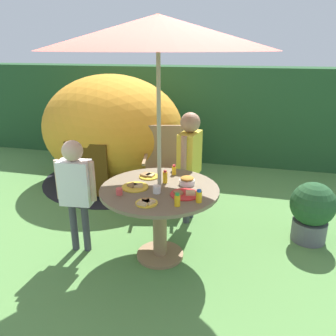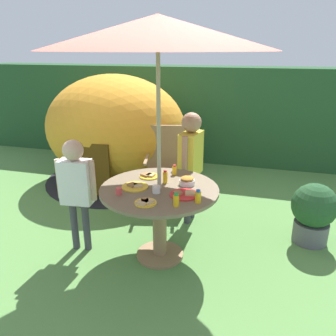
# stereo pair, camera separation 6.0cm
# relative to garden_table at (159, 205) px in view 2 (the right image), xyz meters

# --- Properties ---
(ground_plane) EXTENTS (10.00, 10.00, 0.02)m
(ground_plane) POSITION_rel_garden_table_xyz_m (0.00, 0.00, -0.57)
(ground_plane) COLOR #548442
(hedge_backdrop) EXTENTS (9.00, 0.70, 1.66)m
(hedge_backdrop) POSITION_rel_garden_table_xyz_m (0.00, 3.30, 0.27)
(hedge_backdrop) COLOR #234C28
(hedge_backdrop) RESTS_ON ground_plane
(garden_table) EXTENTS (1.11, 1.11, 0.74)m
(garden_table) POSITION_rel_garden_table_xyz_m (0.00, 0.00, 0.00)
(garden_table) COLOR #93704C
(garden_table) RESTS_ON ground_plane
(patio_umbrella) EXTENTS (1.92, 1.92, 2.22)m
(patio_umbrella) POSITION_rel_garden_table_xyz_m (0.00, 0.00, 1.52)
(patio_umbrella) COLOR #B7AD8C
(patio_umbrella) RESTS_ON ground_plane
(wooden_chair) EXTENTS (0.61, 0.59, 1.03)m
(wooden_chair) POSITION_rel_garden_table_xyz_m (-0.28, 1.22, -0.01)
(wooden_chair) COLOR #93704C
(wooden_chair) RESTS_ON ground_plane
(dome_tent) EXTENTS (2.27, 2.27, 1.61)m
(dome_tent) POSITION_rel_garden_table_xyz_m (-1.25, 1.85, 0.24)
(dome_tent) COLOR orange
(dome_tent) RESTS_ON ground_plane
(potted_plant) EXTENTS (0.47, 0.47, 0.66)m
(potted_plant) POSITION_rel_garden_table_xyz_m (1.47, 0.68, -0.20)
(potted_plant) COLOR #595960
(potted_plant) RESTS_ON ground_plane
(child_in_yellow_shirt) EXTENTS (0.24, 0.44, 1.31)m
(child_in_yellow_shirt) POSITION_rel_garden_table_xyz_m (0.13, 0.81, 0.27)
(child_in_yellow_shirt) COLOR #3F3F47
(child_in_yellow_shirt) RESTS_ON ground_plane
(child_in_white_shirt) EXTENTS (0.40, 0.20, 1.16)m
(child_in_white_shirt) POSITION_rel_garden_table_xyz_m (-0.81, -0.09, 0.18)
(child_in_white_shirt) COLOR #3F3F47
(child_in_white_shirt) RESTS_ON ground_plane
(snack_bowl) EXTENTS (0.15, 0.15, 0.08)m
(snack_bowl) POSITION_rel_garden_table_xyz_m (0.23, 0.15, 0.22)
(snack_bowl) COLOR white
(snack_bowl) RESTS_ON garden_table
(plate_center_front) EXTENTS (0.26, 0.26, 0.03)m
(plate_center_front) POSITION_rel_garden_table_xyz_m (0.26, -0.10, 0.19)
(plate_center_front) COLOR red
(plate_center_front) RESTS_ON garden_table
(plate_center_back) EXTENTS (0.25, 0.25, 0.03)m
(plate_center_back) POSITION_rel_garden_table_xyz_m (-0.22, -0.05, 0.19)
(plate_center_back) COLOR yellow
(plate_center_back) RESTS_ON garden_table
(plate_far_left) EXTENTS (0.20, 0.20, 0.03)m
(plate_far_left) POSITION_rel_garden_table_xyz_m (-0.18, 0.24, 0.19)
(plate_far_left) COLOR yellow
(plate_far_left) RESTS_ON garden_table
(plate_mid_left) EXTENTS (0.19, 0.19, 0.03)m
(plate_mid_left) POSITION_rel_garden_table_xyz_m (-0.02, -0.35, 0.19)
(plate_mid_left) COLOR yellow
(plate_mid_left) RESTS_ON garden_table
(juice_bottle_near_left) EXTENTS (0.05, 0.05, 0.13)m
(juice_bottle_near_left) POSITION_rel_garden_table_xyz_m (0.02, 0.14, 0.24)
(juice_bottle_near_left) COLOR yellow
(juice_bottle_near_left) RESTS_ON garden_table
(juice_bottle_near_right) EXTENTS (0.04, 0.04, 0.10)m
(juice_bottle_near_right) POSITION_rel_garden_table_xyz_m (0.05, 0.38, 0.23)
(juice_bottle_near_right) COLOR yellow
(juice_bottle_near_right) RESTS_ON garden_table
(juice_bottle_far_right) EXTENTS (0.05, 0.05, 0.12)m
(juice_bottle_far_right) POSITION_rel_garden_table_xyz_m (0.24, -0.33, 0.23)
(juice_bottle_far_right) COLOR yellow
(juice_bottle_far_right) RESTS_ON garden_table
(juice_bottle_mid_right) EXTENTS (0.05, 0.05, 0.11)m
(juice_bottle_mid_right) POSITION_rel_garden_table_xyz_m (0.40, -0.21, 0.23)
(juice_bottle_mid_right) COLOR yellow
(juice_bottle_mid_right) RESTS_ON garden_table
(cup_near) EXTENTS (0.07, 0.07, 0.07)m
(cup_near) POSITION_rel_garden_table_xyz_m (0.01, -0.11, 0.21)
(cup_near) COLOR white
(cup_near) RESTS_ON garden_table
(cup_far) EXTENTS (0.06, 0.06, 0.06)m
(cup_far) POSITION_rel_garden_table_xyz_m (-0.31, -0.23, 0.21)
(cup_far) COLOR #E04C47
(cup_far) RESTS_ON garden_table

